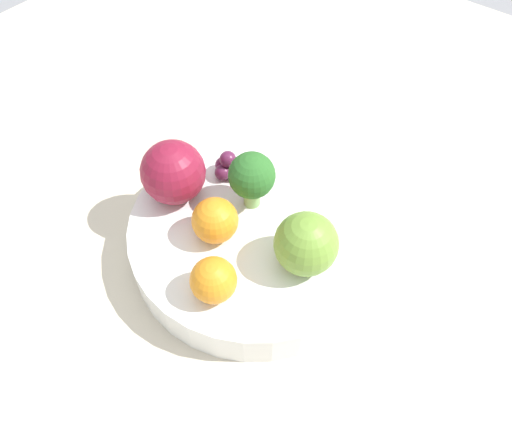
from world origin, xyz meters
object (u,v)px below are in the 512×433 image
at_px(broccoli, 252,177).
at_px(orange_back, 213,280).
at_px(apple_green, 306,244).
at_px(bowl, 256,235).
at_px(grape_cluster, 228,166).
at_px(apple_red, 173,172).
at_px(orange_front, 215,220).

height_order(broccoli, orange_back, broccoli).
bearing_deg(apple_green, broccoli, 72.62).
relative_size(bowl, grape_cluster, 7.64).
xyz_separation_m(apple_red, orange_front, (-0.01, -0.06, -0.01)).
distance_m(orange_front, grape_cluster, 0.08).
distance_m(bowl, broccoli, 0.06).
distance_m(apple_red, grape_cluster, 0.06).
xyz_separation_m(orange_front, orange_back, (-0.05, -0.04, -0.00)).
bearing_deg(apple_red, broccoli, -60.00).
bearing_deg(orange_back, bowl, 13.51).
xyz_separation_m(bowl, orange_front, (-0.03, 0.02, 0.04)).
xyz_separation_m(orange_back, grape_cluster, (0.11, 0.08, -0.01)).
distance_m(bowl, grape_cluster, 0.08).
relative_size(orange_front, orange_back, 1.07).
height_order(apple_red, grape_cluster, apple_red).
xyz_separation_m(broccoli, orange_back, (-0.10, -0.04, -0.02)).
distance_m(orange_back, grape_cluster, 0.14).
bearing_deg(apple_green, bowl, 82.78).
distance_m(apple_green, orange_front, 0.09).
bearing_deg(orange_back, apple_green, -29.69).
height_order(broccoli, apple_red, apple_red).
distance_m(orange_front, orange_back, 0.06).
height_order(apple_red, orange_back, apple_red).
bearing_deg(apple_green, apple_red, 95.07).
xyz_separation_m(bowl, apple_green, (-0.01, -0.06, 0.05)).
bearing_deg(orange_back, grape_cluster, 35.86).
xyz_separation_m(apple_red, grape_cluster, (0.05, -0.02, -0.02)).
bearing_deg(broccoli, orange_front, 178.19).
bearing_deg(grape_cluster, apple_red, 157.13).
relative_size(bowl, broccoli, 3.98).
bearing_deg(broccoli, orange_back, -158.70).
xyz_separation_m(bowl, broccoli, (0.02, 0.02, 0.06)).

